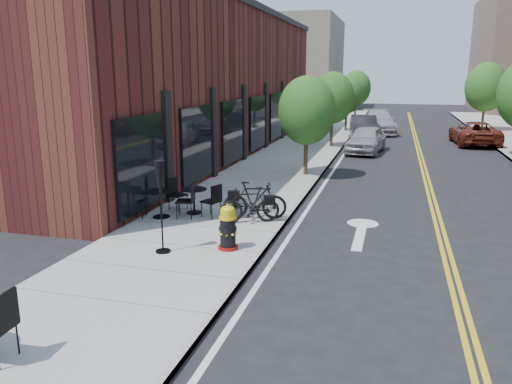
% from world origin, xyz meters
% --- Properties ---
extents(ground, '(120.00, 120.00, 0.00)m').
position_xyz_m(ground, '(0.00, 0.00, 0.00)').
color(ground, black).
rests_on(ground, ground).
extents(sidewalk_near, '(4.00, 70.00, 0.12)m').
position_xyz_m(sidewalk_near, '(-2.00, 10.00, 0.06)').
color(sidewalk_near, '#9E9B93').
rests_on(sidewalk_near, ground).
extents(building_near, '(5.00, 28.00, 7.00)m').
position_xyz_m(building_near, '(-6.50, 14.00, 3.50)').
color(building_near, '#3E1414').
rests_on(building_near, ground).
extents(bg_building_left, '(8.00, 14.00, 10.00)m').
position_xyz_m(bg_building_left, '(-8.00, 48.00, 5.00)').
color(bg_building_left, '#726656').
rests_on(bg_building_left, ground).
extents(tree_near_a, '(2.20, 2.20, 3.81)m').
position_xyz_m(tree_near_a, '(-0.60, 9.00, 2.60)').
color(tree_near_a, '#382B1E').
rests_on(tree_near_a, sidewalk_near).
extents(tree_near_b, '(2.30, 2.30, 3.98)m').
position_xyz_m(tree_near_b, '(-0.60, 17.00, 2.71)').
color(tree_near_b, '#382B1E').
rests_on(tree_near_b, sidewalk_near).
extents(tree_near_c, '(2.10, 2.10, 3.67)m').
position_xyz_m(tree_near_c, '(-0.60, 25.00, 2.53)').
color(tree_near_c, '#382B1E').
rests_on(tree_near_c, sidewalk_near).
extents(tree_near_d, '(2.40, 2.40, 4.11)m').
position_xyz_m(tree_near_d, '(-0.60, 33.00, 2.79)').
color(tree_near_d, '#382B1E').
rests_on(tree_near_d, sidewalk_near).
extents(tree_far_c, '(2.80, 2.80, 4.62)m').
position_xyz_m(tree_far_c, '(8.60, 28.00, 3.06)').
color(tree_far_c, '#382B1E').
rests_on(tree_far_c, sidewalk_far).
extents(fire_hydrant, '(0.52, 0.52, 1.05)m').
position_xyz_m(fire_hydrant, '(-0.80, 0.07, 0.62)').
color(fire_hydrant, maroon).
rests_on(fire_hydrant, sidewalk_near).
extents(bicycle_left, '(1.66, 1.07, 0.97)m').
position_xyz_m(bicycle_left, '(-0.90, 2.15, 0.60)').
color(bicycle_left, black).
rests_on(bicycle_left, sidewalk_near).
extents(bicycle_right, '(1.80, 0.88, 1.04)m').
position_xyz_m(bicycle_right, '(-0.86, 2.54, 0.64)').
color(bicycle_right, black).
rests_on(bicycle_right, sidewalk_near).
extents(bistro_set_b, '(1.75, 1.01, 0.93)m').
position_xyz_m(bistro_set_b, '(-2.68, 2.63, 0.59)').
color(bistro_set_b, black).
rests_on(bistro_set_b, sidewalk_near).
extents(bistro_set_c, '(1.87, 0.94, 0.98)m').
position_xyz_m(bistro_set_c, '(-3.39, 1.99, 0.61)').
color(bistro_set_c, black).
rests_on(bistro_set_c, sidewalk_near).
extents(patio_umbrella, '(0.33, 0.33, 2.07)m').
position_xyz_m(patio_umbrella, '(-2.13, -0.52, 1.60)').
color(patio_umbrella, black).
rests_on(patio_umbrella, sidewalk_near).
extents(parked_car_a, '(2.13, 4.21, 1.38)m').
position_xyz_m(parked_car_a, '(1.31, 16.02, 0.69)').
color(parked_car_a, '#9EA0A6').
rests_on(parked_car_a, ground).
extents(parked_car_b, '(2.09, 4.50, 1.43)m').
position_xyz_m(parked_car_b, '(0.80, 21.89, 0.71)').
color(parked_car_b, black).
rests_on(parked_car_b, ground).
extents(parked_car_c, '(2.77, 5.48, 1.52)m').
position_xyz_m(parked_car_c, '(1.58, 24.95, 0.76)').
color(parked_car_c, '#A9A8AD').
rests_on(parked_car_c, ground).
extents(parked_car_far, '(2.52, 4.93, 1.33)m').
position_xyz_m(parked_car_far, '(7.09, 20.65, 0.67)').
color(parked_car_far, maroon).
rests_on(parked_car_far, ground).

